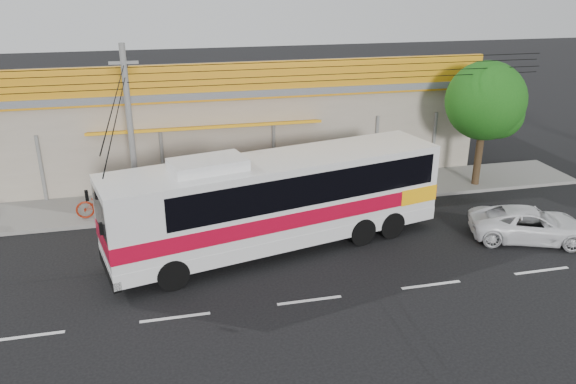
# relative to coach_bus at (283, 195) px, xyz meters

# --- Properties ---
(ground) EXTENTS (120.00, 120.00, 0.00)m
(ground) POSITION_rel_coach_bus_xyz_m (-0.03, -1.22, -1.98)
(ground) COLOR black
(ground) RESTS_ON ground
(sidewalk) EXTENTS (30.00, 3.20, 0.15)m
(sidewalk) POSITION_rel_coach_bus_xyz_m (-0.03, 4.78, -1.90)
(sidewalk) COLOR gray
(sidewalk) RESTS_ON ground
(lane_markings) EXTENTS (50.00, 0.12, 0.01)m
(lane_markings) POSITION_rel_coach_bus_xyz_m (-0.03, -3.72, -1.98)
(lane_markings) COLOR silver
(lane_markings) RESTS_ON ground
(storefront_building) EXTENTS (22.60, 9.20, 5.70)m
(storefront_building) POSITION_rel_coach_bus_xyz_m (-0.03, 10.32, 0.32)
(storefront_building) COLOR gray
(storefront_building) RESTS_ON ground
(coach_bus) EXTENTS (12.27, 5.23, 3.70)m
(coach_bus) POSITION_rel_coach_bus_xyz_m (0.00, 0.00, 0.00)
(coach_bus) COLOR silver
(coach_bus) RESTS_ON ground
(motorbike_red) EXTENTS (2.18, 0.93, 1.11)m
(motorbike_red) POSITION_rel_coach_bus_xyz_m (-6.47, 3.95, -1.27)
(motorbike_red) COLOR maroon
(motorbike_red) RESTS_ON sidewalk
(white_car) EXTENTS (4.73, 3.35, 1.20)m
(white_car) POSITION_rel_coach_bus_xyz_m (8.99, -1.50, -1.38)
(white_car) COLOR white
(white_car) RESTS_ON ground
(utility_pole) EXTENTS (34.00, 14.00, 6.94)m
(utility_pole) POSITION_rel_coach_bus_xyz_m (-5.09, 3.39, 3.74)
(utility_pole) COLOR #61615F
(utility_pole) RESTS_ON ground
(tree_near) EXTENTS (3.48, 3.48, 5.76)m
(tree_near) POSITION_rel_coach_bus_xyz_m (10.08, 3.87, 1.92)
(tree_near) COLOR #372316
(tree_near) RESTS_ON ground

